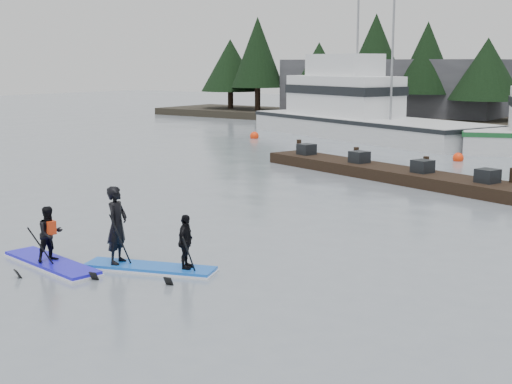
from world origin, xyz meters
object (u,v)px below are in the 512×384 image
Objects in this scene: floating_dock at (394,174)px; paddleboard_duo at (143,239)px; fishing_boat_large at (359,125)px; paddleboard_solo at (50,245)px.

floating_dock is 4.50× the size of paddleboard_duo.
paddleboard_solo is (8.26, -30.92, -0.27)m from fishing_boat_large.
paddleboard_duo is (10.26, -29.85, -0.04)m from fishing_boat_large.
paddleboard_duo is (1.99, 1.07, 0.23)m from paddleboard_solo.
paddleboard_solo reaches higher than floating_dock.
paddleboard_duo reaches higher than floating_dock.
paddleboard_solo is at bearing -54.28° from fishing_boat_large.
paddleboard_duo reaches higher than paddleboard_solo.
fishing_boat_large is at bearing 88.58° from paddleboard_duo.
paddleboard_duo is (0.94, -15.37, 0.48)m from floating_dock.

